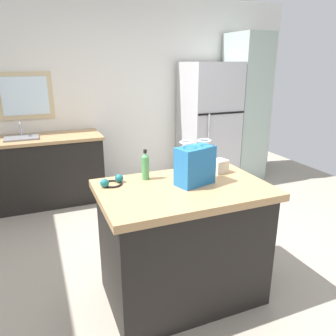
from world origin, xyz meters
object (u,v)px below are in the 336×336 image
at_px(kitchen_island, 183,242).
at_px(small_box, 219,166).
at_px(shopping_bag, 195,165).
at_px(refrigerator, 208,124).
at_px(ear_defenders, 112,182).
at_px(bottle, 145,166).
at_px(tall_cabinet, 244,108).

height_order(kitchen_island, small_box, small_box).
height_order(shopping_bag, small_box, shopping_bag).
xyz_separation_m(refrigerator, ear_defenders, (-1.94, -2.05, 0.06)).
distance_m(small_box, ear_defenders, 0.87).
distance_m(kitchen_island, bottle, 0.65).
height_order(kitchen_island, ear_defenders, ear_defenders).
bearing_deg(small_box, refrigerator, 63.10).
distance_m(refrigerator, small_box, 2.36).
relative_size(refrigerator, small_box, 14.80).
bearing_deg(kitchen_island, refrigerator, 57.28).
bearing_deg(tall_cabinet, bottle, -138.57).
xyz_separation_m(small_box, bottle, (-0.60, 0.07, 0.05)).
height_order(tall_cabinet, ear_defenders, tall_cabinet).
xyz_separation_m(kitchen_island, tall_cabinet, (2.09, 2.28, 0.63)).
height_order(kitchen_island, tall_cabinet, tall_cabinet).
bearing_deg(kitchen_island, tall_cabinet, 47.45).
relative_size(shopping_bag, small_box, 2.71).
distance_m(refrigerator, ear_defenders, 2.82).
height_order(refrigerator, bottle, refrigerator).
bearing_deg(ear_defenders, shopping_bag, -20.55).
bearing_deg(small_box, bottle, 172.99).
bearing_deg(shopping_bag, ear_defenders, 159.45).
xyz_separation_m(kitchen_island, ear_defenders, (-0.47, 0.23, 0.48)).
distance_m(bottle, ear_defenders, 0.28).
bearing_deg(ear_defenders, bottle, 4.72).
xyz_separation_m(kitchen_island, shopping_bag, (0.10, 0.02, 0.61)).
distance_m(tall_cabinet, bottle, 3.07).
distance_m(kitchen_island, small_box, 0.67).
relative_size(kitchen_island, ear_defenders, 6.12).
relative_size(kitchen_island, shopping_bag, 3.75).
bearing_deg(ear_defenders, tall_cabinet, 38.63).
bearing_deg(shopping_bag, refrigerator, 58.84).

